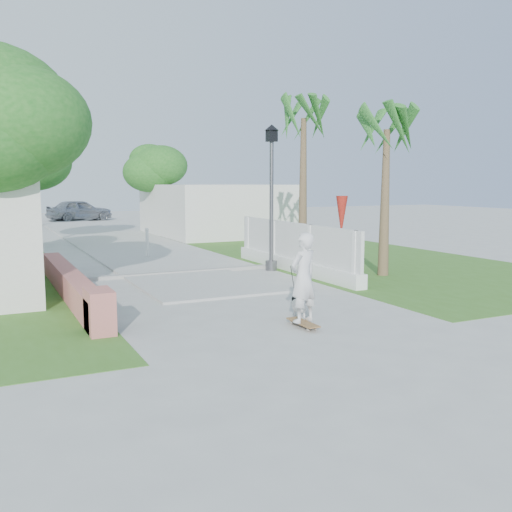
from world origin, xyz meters
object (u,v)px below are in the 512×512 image
skateboarder (297,281)px  street_lamp (271,192)px  patio_umbrella (342,216)px  dog (299,305)px  parked_car (80,210)px  bollard (147,242)px

skateboarder → street_lamp: bearing=-130.4°
patio_umbrella → skateboarder: (-4.55, -5.22, -0.86)m
patio_umbrella → skateboarder: size_ratio=1.29×
dog → patio_umbrella: bearing=59.7°
street_lamp → dog: bearing=-112.0°
patio_umbrella → dog: bearing=-131.9°
patio_umbrella → parked_car: bearing=97.4°
dog → street_lamp: bearing=79.6°
bollard → patio_umbrella: (4.60, -5.50, 1.10)m
parked_car → patio_umbrella: bearing=173.8°
bollard → skateboarder: skateboarder is taller
patio_umbrella → dog: 6.45m
bollard → skateboarder: 10.72m
skateboarder → dog: bearing=-140.9°
patio_umbrella → bollard: bearing=129.9°
street_lamp → skateboarder: (-2.65, -6.22, -1.60)m
parked_car → street_lamp: bearing=170.1°
bollard → dog: 10.19m
bollard → patio_umbrella: bearing=-50.1°
dog → parked_car: 32.24m
parked_car → skateboarder: bearing=164.7°
bollard → skateboarder: (0.05, -10.72, 0.24)m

